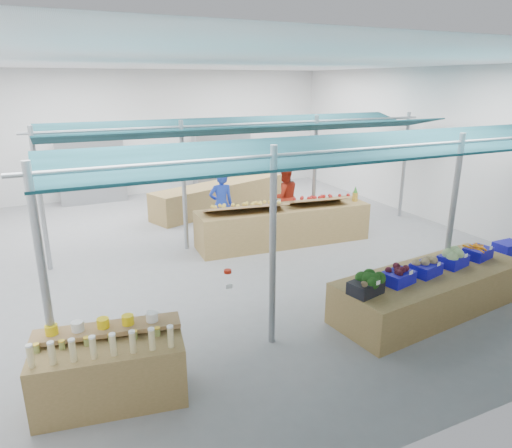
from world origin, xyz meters
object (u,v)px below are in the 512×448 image
(veg_counter, at_px, (431,291))
(vendor_left, at_px, (221,204))
(crate_stack, at_px, (506,257))
(bottle_shelf, at_px, (111,368))
(vendor_right, at_px, (284,197))
(fruit_counter, at_px, (284,225))

(veg_counter, height_order, vendor_left, vendor_left)
(crate_stack, xyz_separation_m, vendor_left, (-4.56, 4.62, 0.52))
(bottle_shelf, xyz_separation_m, vendor_right, (5.27, 5.30, 0.42))
(veg_counter, distance_m, vendor_right, 5.23)
(bottle_shelf, bearing_deg, crate_stack, 14.20)
(vendor_right, bearing_deg, veg_counter, 94.71)
(fruit_counter, bearing_deg, crate_stack, -42.50)
(bottle_shelf, bearing_deg, vendor_right, 54.55)
(veg_counter, relative_size, fruit_counter, 0.86)
(veg_counter, xyz_separation_m, vendor_right, (-0.08, 5.21, 0.49))
(veg_counter, height_order, fruit_counter, fruit_counter)
(crate_stack, distance_m, vendor_left, 6.51)
(crate_stack, relative_size, vendor_left, 0.38)
(veg_counter, relative_size, vendor_right, 2.16)
(crate_stack, bearing_deg, fruit_counter, 133.65)
(veg_counter, bearing_deg, fruit_counter, 92.73)
(veg_counter, bearing_deg, vendor_right, 84.21)
(crate_stack, bearing_deg, vendor_left, 134.61)
(fruit_counter, height_order, vendor_right, vendor_right)
(fruit_counter, distance_m, vendor_left, 1.68)
(vendor_right, bearing_deg, crate_stack, 124.69)
(bottle_shelf, relative_size, vendor_right, 1.11)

